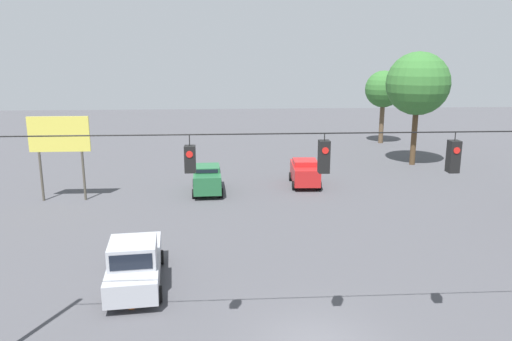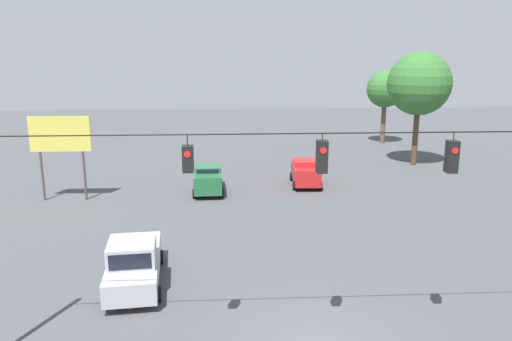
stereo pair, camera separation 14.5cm
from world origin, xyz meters
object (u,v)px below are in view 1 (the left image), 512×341
at_px(sedan_green_withflow_far, 207,178).
at_px(tree_horizon_right, 384,90).
at_px(pickup_truck_silver_parked_shoulder, 135,263).
at_px(sedan_red_oncoming_deep, 305,172).
at_px(traffic_cone_second, 141,274).
at_px(traffic_cone_third, 152,251).
at_px(roadside_billboard, 59,140).
at_px(traffic_cone_nearest, 132,300).
at_px(tree_horizon_left, 418,84).
at_px(overhead_signal_span, 325,207).

height_order(sedan_green_withflow_far, tree_horizon_right, tree_horizon_right).
bearing_deg(tree_horizon_right, pickup_truck_silver_parked_shoulder, 57.48).
relative_size(sedan_red_oncoming_deep, traffic_cone_second, 6.13).
bearing_deg(traffic_cone_third, traffic_cone_second, 86.91).
distance_m(traffic_cone_third, roadside_billboard, 12.62).
bearing_deg(sedan_green_withflow_far, roadside_billboard, 7.79).
xyz_separation_m(traffic_cone_nearest, tree_horizon_left, (-19.75, -23.53, 6.54)).
height_order(pickup_truck_silver_parked_shoulder, traffic_cone_nearest, pickup_truck_silver_parked_shoulder).
bearing_deg(sedan_red_oncoming_deep, tree_horizon_right, -123.12).
relative_size(pickup_truck_silver_parked_shoulder, traffic_cone_second, 8.64).
bearing_deg(sedan_red_oncoming_deep, roadside_billboard, 9.64).
relative_size(traffic_cone_second, tree_horizon_right, 0.09).
xyz_separation_m(overhead_signal_span, tree_horizon_left, (-13.05, -26.61, 1.99)).
height_order(pickup_truck_silver_parked_shoulder, sedan_green_withflow_far, pickup_truck_silver_parked_shoulder).
height_order(tree_horizon_left, tree_horizon_right, tree_horizon_left).
bearing_deg(tree_horizon_left, sedan_red_oncoming_deep, 30.81).
bearing_deg(sedan_green_withflow_far, sedan_red_oncoming_deep, -167.95).
bearing_deg(sedan_red_oncoming_deep, tree_horizon_left, -149.19).
xyz_separation_m(overhead_signal_span, pickup_truck_silver_parked_shoulder, (6.87, -5.03, -3.91)).
height_order(pickup_truck_silver_parked_shoulder, traffic_cone_second, pickup_truck_silver_parked_shoulder).
distance_m(sedan_green_withflow_far, tree_horizon_right, 25.77).
bearing_deg(overhead_signal_span, pickup_truck_silver_parked_shoulder, -36.21).
relative_size(overhead_signal_span, sedan_red_oncoming_deep, 5.16).
relative_size(traffic_cone_third, tree_horizon_right, 0.09).
height_order(traffic_cone_nearest, roadside_billboard, roadside_billboard).
relative_size(sedan_red_oncoming_deep, tree_horizon_left, 0.43).
relative_size(sedan_red_oncoming_deep, traffic_cone_nearest, 6.13).
height_order(traffic_cone_nearest, tree_horizon_left, tree_horizon_left).
distance_m(sedan_green_withflow_far, roadside_billboard, 9.87).
bearing_deg(overhead_signal_span, sedan_green_withflow_far, -77.13).
distance_m(overhead_signal_span, traffic_cone_nearest, 8.66).
distance_m(traffic_cone_second, roadside_billboard, 14.61).
bearing_deg(sedan_green_withflow_far, tree_horizon_right, -134.66).
relative_size(sedan_red_oncoming_deep, traffic_cone_third, 6.13).
relative_size(sedan_red_oncoming_deep, roadside_billboard, 0.74).
xyz_separation_m(overhead_signal_span, traffic_cone_second, (6.71, -5.34, -4.55)).
xyz_separation_m(overhead_signal_span, sedan_green_withflow_far, (4.33, -18.94, -3.89)).
bearing_deg(pickup_truck_silver_parked_shoulder, sedan_green_withflow_far, -100.38).
bearing_deg(roadside_billboard, traffic_cone_nearest, 115.45).
xyz_separation_m(roadside_billboard, tree_horizon_right, (-27.13, -19.31, 1.62)).
height_order(overhead_signal_span, tree_horizon_left, tree_horizon_left).
relative_size(overhead_signal_span, roadside_billboard, 3.82).
relative_size(sedan_red_oncoming_deep, tree_horizon_right, 0.54).
relative_size(pickup_truck_silver_parked_shoulder, sedan_red_oncoming_deep, 1.41).
bearing_deg(traffic_cone_nearest, roadside_billboard, -64.55).
relative_size(traffic_cone_third, tree_horizon_left, 0.07).
xyz_separation_m(pickup_truck_silver_parked_shoulder, sedan_red_oncoming_deep, (-9.58, -15.41, 0.01)).
bearing_deg(roadside_billboard, sedan_red_oncoming_deep, -170.36).
xyz_separation_m(traffic_cone_third, roadside_billboard, (7.06, -9.79, 3.68)).
height_order(sedan_red_oncoming_deep, traffic_cone_third, sedan_red_oncoming_deep).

